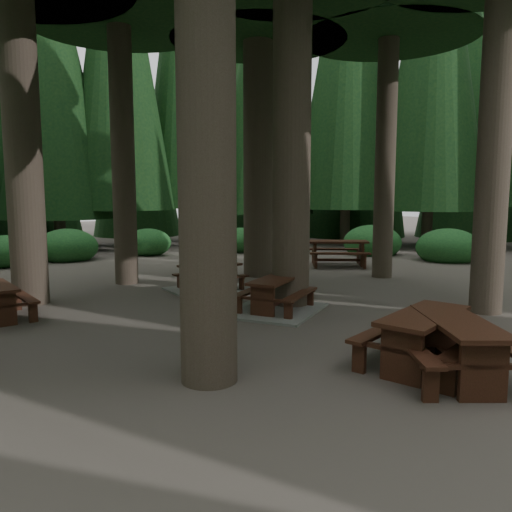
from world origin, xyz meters
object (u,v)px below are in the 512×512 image
picnic_table_a (275,300)px  picnic_table_d (338,249)px  picnic_table_c (210,282)px  picnic_table_e (458,340)px  picnic_table_f (424,332)px

picnic_table_a → picnic_table_d: bearing=4.9°
picnic_table_a → picnic_table_c: size_ratio=1.34×
picnic_table_c → picnic_table_e: (0.07, -7.47, 0.32)m
picnic_table_a → picnic_table_f: 4.09m
picnic_table_f → picnic_table_a: bearing=69.3°
picnic_table_c → picnic_table_e: size_ratio=0.86×
picnic_table_c → picnic_table_f: size_ratio=0.91×
picnic_table_e → picnic_table_f: picnic_table_e is taller
picnic_table_e → picnic_table_a: bearing=29.9°
picnic_table_e → picnic_table_c: bearing=31.5°
picnic_table_a → picnic_table_c: (-0.15, 2.86, -0.01)m
picnic_table_c → picnic_table_f: 6.95m
picnic_table_c → picnic_table_d: bearing=16.8°
picnic_table_a → picnic_table_f: bearing=-126.0°
picnic_table_a → picnic_table_f: picnic_table_f is taller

